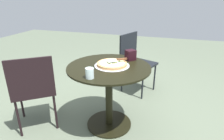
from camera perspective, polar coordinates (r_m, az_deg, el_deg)
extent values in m
plane|color=#5E6A55|center=(2.31, -0.84, -15.75)|extent=(10.00, 10.00, 0.00)
cylinder|color=black|center=(1.96, -0.95, 0.87)|extent=(0.86, 0.86, 0.02)
cylinder|color=black|center=(2.11, -0.89, -8.02)|extent=(0.08, 0.08, 0.68)
cylinder|color=black|center=(2.31, -0.84, -15.57)|extent=(0.51, 0.51, 0.02)
cylinder|color=silver|center=(1.98, 0.00, 1.37)|extent=(0.36, 0.36, 0.00)
cylinder|color=tan|center=(1.97, 0.00, 1.79)|extent=(0.31, 0.31, 0.03)
cylinder|color=beige|center=(1.96, 0.00, 2.19)|extent=(0.26, 0.26, 0.00)
sphere|color=silver|center=(1.98, -0.54, 2.56)|extent=(0.02, 0.02, 0.02)
sphere|color=#F6E1CC|center=(1.91, -0.13, 1.80)|extent=(0.02, 0.02, 0.02)
sphere|color=#2A6E1E|center=(1.99, 2.21, 2.61)|extent=(0.02, 0.02, 0.02)
sphere|color=silver|center=(1.91, -2.56, 1.84)|extent=(0.02, 0.02, 0.02)
sphere|color=#F6DAC1|center=(1.99, 0.89, 2.71)|extent=(0.02, 0.02, 0.02)
sphere|color=#2C6526|center=(1.99, 1.05, 2.60)|extent=(0.01, 0.01, 0.01)
sphere|color=#E4EECC|center=(1.94, -0.90, 2.15)|extent=(0.02, 0.02, 0.02)
cube|color=silver|center=(1.96, 0.03, 2.78)|extent=(0.13, 0.12, 0.00)
cube|color=brown|center=(1.99, 2.93, 3.25)|extent=(0.10, 0.08, 0.02)
cylinder|color=white|center=(1.68, -6.68, -0.95)|extent=(0.07, 0.07, 0.09)
cube|color=black|center=(2.14, 5.54, 4.46)|extent=(0.13, 0.13, 0.11)
cube|color=black|center=(2.27, -22.09, -5.15)|extent=(0.60, 0.60, 0.03)
cube|color=black|center=(2.00, -23.02, -2.20)|extent=(0.35, 0.28, 0.40)
cylinder|color=black|center=(2.55, -25.44, -8.45)|extent=(0.02, 0.02, 0.43)
cylinder|color=black|center=(2.53, -17.14, -7.46)|extent=(0.02, 0.02, 0.43)
cylinder|color=black|center=(2.24, -26.09, -12.99)|extent=(0.02, 0.02, 0.43)
cylinder|color=black|center=(2.21, -16.48, -11.92)|extent=(0.02, 0.02, 0.43)
cube|color=black|center=(2.86, 8.06, 1.74)|extent=(0.55, 0.55, 0.03)
cube|color=black|center=(2.90, 4.94, 6.77)|extent=(0.18, 0.40, 0.42)
cylinder|color=black|center=(3.01, 12.55, -2.15)|extent=(0.02, 0.02, 0.42)
cylinder|color=black|center=(2.72, 9.06, -4.57)|extent=(0.02, 0.02, 0.42)
cylinder|color=black|center=(3.17, 6.78, -0.52)|extent=(0.02, 0.02, 0.42)
cylinder|color=black|center=(2.90, 2.93, -2.62)|extent=(0.02, 0.02, 0.42)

